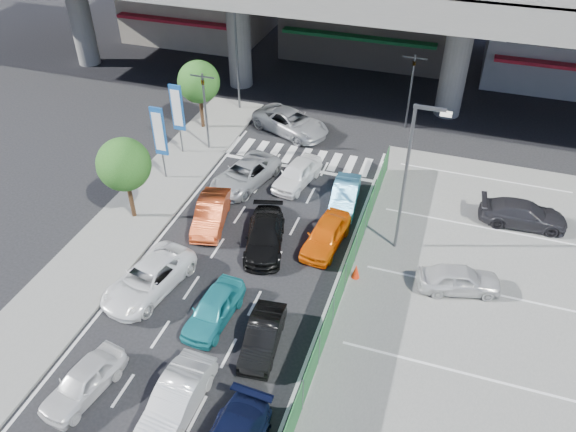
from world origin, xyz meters
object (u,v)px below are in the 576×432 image
(parked_sedan_dgrey, at_px, (523,214))
(sedan_black_mid, at_px, (265,236))
(street_lamp_left, at_px, (239,46))
(crossing_wagon_silver, at_px, (291,122))
(tree_far, at_px, (199,82))
(sedan_white_front_mid, at_px, (297,174))
(hatch_black_mid_right, at_px, (263,337))
(taxi_teal_mid, at_px, (214,309))
(wagon_silver_front_left, at_px, (245,174))
(sedan_white_mid_left, at_px, (148,279))
(street_lamp_right, at_px, (410,169))
(traffic_light_left, at_px, (204,93))
(kei_truck_front_right, at_px, (345,195))
(signboard_near, at_px, (159,134))
(signboard_far, at_px, (177,110))
(van_white_back_left, at_px, (83,381))
(tree_near, at_px, (124,165))
(hatch_white_back_mid, at_px, (176,399))
(taxi_orange_right, at_px, (326,235))
(traffic_cone, at_px, (356,271))
(taxi_orange_left, at_px, (211,213))
(parked_sedan_white, at_px, (459,279))
(traffic_light_right, at_px, (413,74))

(parked_sedan_dgrey, bearing_deg, sedan_black_mid, 112.16)
(street_lamp_left, height_order, sedan_black_mid, street_lamp_left)
(street_lamp_left, bearing_deg, crossing_wagon_silver, -25.96)
(tree_far, xyz_separation_m, sedan_white_front_mid, (8.27, -4.52, -2.70))
(hatch_black_mid_right, bearing_deg, street_lamp_left, 107.93)
(hatch_black_mid_right, height_order, crossing_wagon_silver, crossing_wagon_silver)
(taxi_teal_mid, bearing_deg, hatch_black_mid_right, -12.65)
(street_lamp_left, relative_size, wagon_silver_front_left, 1.62)
(street_lamp_left, xyz_separation_m, tree_far, (-1.47, -3.50, -1.38))
(street_lamp_left, xyz_separation_m, sedan_white_mid_left, (2.96, -18.71, -4.08))
(street_lamp_right, xyz_separation_m, tree_far, (-14.97, 8.50, -1.38))
(tree_far, distance_m, wagon_silver_front_left, 8.19)
(traffic_light_left, xyz_separation_m, kei_truck_front_right, (9.87, -3.25, -3.29))
(traffic_light_left, xyz_separation_m, signboard_near, (-1.00, -4.01, -0.87))
(signboard_far, bearing_deg, van_white_back_left, -74.99)
(tree_near, distance_m, taxi_teal_mid, 9.49)
(traffic_light_left, height_order, hatch_black_mid_right, traffic_light_left)
(street_lamp_right, distance_m, crossing_wagon_silver, 13.91)
(street_lamp_right, xyz_separation_m, sedan_white_front_mid, (-6.71, 3.98, -4.08))
(street_lamp_left, height_order, tree_far, street_lamp_left)
(street_lamp_right, height_order, hatch_white_back_mid, street_lamp_right)
(taxi_orange_right, height_order, traffic_cone, taxi_orange_right)
(street_lamp_right, relative_size, traffic_cone, 10.33)
(street_lamp_left, xyz_separation_m, taxi_orange_left, (3.61, -13.19, -4.08))
(taxi_teal_mid, height_order, kei_truck_front_right, taxi_teal_mid)
(tree_far, xyz_separation_m, parked_sedan_white, (18.10, -10.72, -2.68))
(signboard_far, distance_m, wagon_silver_front_left, 6.05)
(sedan_white_mid_left, height_order, sedan_black_mid, sedan_white_mid_left)
(street_lamp_right, relative_size, signboard_far, 1.70)
(traffic_light_right, height_order, hatch_black_mid_right, traffic_light_right)
(signboard_near, xyz_separation_m, kei_truck_front_right, (10.87, 0.75, -2.42))
(van_white_back_left, distance_m, taxi_orange_right, 13.18)
(hatch_black_mid_right, xyz_separation_m, taxi_orange_right, (0.75, 7.19, 0.08))
(sedan_white_mid_left, height_order, wagon_silver_front_left, sedan_white_mid_left)
(sedan_white_mid_left, bearing_deg, street_lamp_left, 109.48)
(signboard_near, xyz_separation_m, parked_sedan_white, (17.50, -4.21, -2.35))
(hatch_white_back_mid, bearing_deg, traffic_light_left, 112.39)
(wagon_silver_front_left, relative_size, sedan_white_front_mid, 1.22)
(traffic_light_right, height_order, crossing_wagon_silver, traffic_light_right)
(traffic_light_right, xyz_separation_m, sedan_white_front_mid, (-5.03, -9.02, -3.25))
(van_white_back_left, xyz_separation_m, crossing_wagon_silver, (1.08, 22.29, 0.12))
(street_lamp_right, xyz_separation_m, sedan_white_mid_left, (-10.54, -6.71, -4.08))
(street_lamp_right, distance_m, sedan_black_mid, 7.97)
(traffic_light_right, bearing_deg, kei_truck_front_right, -100.14)
(taxi_orange_left, distance_m, sedan_white_front_mid, 6.07)
(hatch_black_mid_right, xyz_separation_m, sedan_black_mid, (-2.18, 6.15, 0.05))
(street_lamp_left, xyz_separation_m, wagon_silver_front_left, (3.90, -9.06, -4.08))
(street_lamp_left, height_order, sedan_white_front_mid, street_lamp_left)
(sedan_white_mid_left, relative_size, sedan_white_front_mid, 1.23)
(street_lamp_left, distance_m, crossing_wagon_silver, 6.41)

